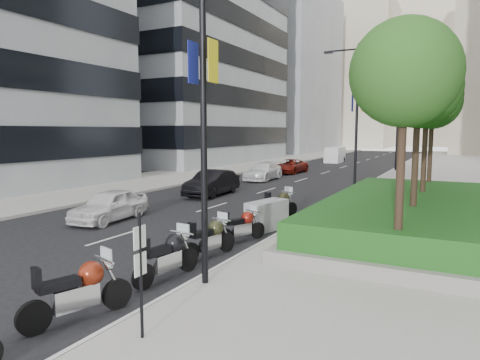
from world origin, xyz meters
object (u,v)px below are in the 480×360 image
Objects in this scene: lamp_post_2 at (396,119)px; car_b at (212,183)px; lamp_post_1 at (354,112)px; car_d at (290,166)px; motorcycle_5 at (267,216)px; motorcycle_6 at (280,205)px; lamp_post_0 at (198,85)px; motorcycle_1 at (80,290)px; car_a at (109,205)px; parking_sign at (141,269)px; delivery_van at (335,155)px; motorcycle_3 at (210,238)px; car_c at (263,171)px; motorcycle_2 at (168,256)px; motorcycle_4 at (242,226)px.

car_b is at bearing -109.92° from lamp_post_2.
lamp_post_1 is 1.94× the size of car_d.
motorcycle_5 is (-1.02, -10.45, -4.47)m from lamp_post_1.
lamp_post_0 is at bearing -153.63° from motorcycle_6.
motorcycle_1 is 0.59× the size of car_a.
parking_sign is 48.31m from delivery_van.
motorcycle_1 is 9.32m from motorcycle_5.
car_d is at bearing 27.52° from motorcycle_3.
car_c is at bearing -124.21° from lamp_post_2.
car_d is (-0.53, 23.89, -0.05)m from car_a.
car_d reaches higher than motorcycle_2.
motorcycle_3 is at bearing 115.34° from lamp_post_0.
lamp_post_2 is 3.78× the size of motorcycle_1.
lamp_post_1 is 4.42× the size of motorcycle_4.
lamp_post_0 is at bearing -5.30° from motorcycle_1.
motorcycle_2 is 1.18× the size of motorcycle_4.
motorcycle_5 reaches higher than motorcycle_4.
lamp_post_2 is 11.33m from car_d.
car_a reaches higher than motorcycle_4.
lamp_post_0 is 7.99m from motorcycle_5.
parking_sign is at bearing -77.67° from lamp_post_0.
parking_sign is at bearing -89.01° from lamp_post_2.
motorcycle_6 is (-1.36, -26.23, -4.42)m from lamp_post_2.
motorcycle_6 reaches higher than motorcycle_3.
parking_sign is 1.20× the size of motorcycle_5.
motorcycle_5 is at bearing 7.57° from car_a.
car_c is at bearing 33.84° from motorcycle_1.
lamp_post_2 is 28.82m from motorcycle_5.
motorcycle_3 is (-1.12, 2.37, -4.45)m from lamp_post_0.
motorcycle_4 is (-1.09, 4.52, -4.49)m from lamp_post_0.
motorcycle_3 is at bearing -168.35° from motorcycle_5.
lamp_post_0 is 1.97× the size of delivery_van.
delivery_van is (-0.40, 39.43, 0.19)m from car_a.
car_c is 1.05× the size of delivery_van.
lamp_post_1 reaches higher than motorcycle_1.
motorcycle_5 is 0.88× the size of motorcycle_6.
car_b is (-6.59, 16.31, 0.12)m from motorcycle_1.
lamp_post_2 is 38.04m from motorcycle_1.
parking_sign is at bearing -79.15° from motorcycle_1.
motorcycle_2 reaches higher than motorcycle_3.
lamp_post_0 is 5.16m from motorcycle_3.
motorcycle_1 is at bearing -74.20° from car_d.
car_c reaches higher than motorcycle_5.
motorcycle_1 is (-1.19, -19.77, -4.41)m from lamp_post_1.
car_c reaches higher than motorcycle_2.
car_b is at bearing 42.83° from motorcycle_3.
lamp_post_0 is 4.42× the size of motorcycle_4.
lamp_post_1 is at bearing 2.79° from motorcycle_2.
motorcycle_2 is at bearing 15.41° from motorcycle_1.
car_b is 1.02× the size of car_d.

